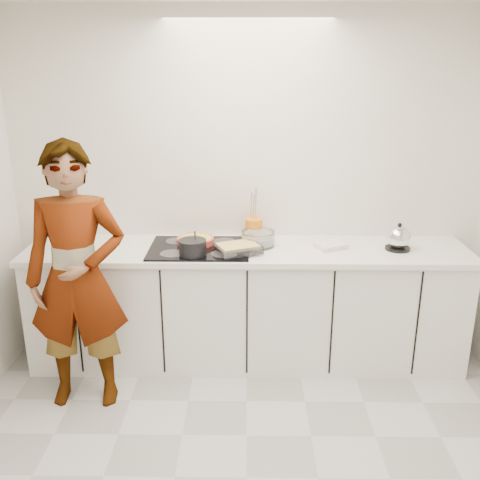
{
  "coord_description": "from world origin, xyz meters",
  "views": [
    {
      "loc": [
        -0.0,
        -2.41,
        2.19
      ],
      "look_at": [
        -0.05,
        1.05,
        1.05
      ],
      "focal_mm": 40.0,
      "sensor_mm": 36.0,
      "label": 1
    }
  ],
  "objects_px": {
    "tart_dish": "(195,240)",
    "hob": "(199,248)",
    "kettle": "(398,238)",
    "cook": "(77,278)",
    "mixing_bowl": "(258,239)",
    "saucepan": "(193,247)",
    "baking_dish": "(238,248)",
    "utensil_crock": "(254,229)"
  },
  "relations": [
    {
      "from": "hob",
      "to": "mixing_bowl",
      "type": "bearing_deg",
      "value": 10.75
    },
    {
      "from": "kettle",
      "to": "saucepan",
      "type": "bearing_deg",
      "value": -173.66
    },
    {
      "from": "saucepan",
      "to": "mixing_bowl",
      "type": "xyz_separation_m",
      "value": [
        0.46,
        0.24,
        -0.02
      ]
    },
    {
      "from": "kettle",
      "to": "mixing_bowl",
      "type": "bearing_deg",
      "value": 175.77
    },
    {
      "from": "hob",
      "to": "cook",
      "type": "bearing_deg",
      "value": -145.51
    },
    {
      "from": "mixing_bowl",
      "to": "kettle",
      "type": "relative_size",
      "value": 1.45
    },
    {
      "from": "tart_dish",
      "to": "hob",
      "type": "bearing_deg",
      "value": -68.0
    },
    {
      "from": "utensil_crock",
      "to": "tart_dish",
      "type": "bearing_deg",
      "value": -162.96
    },
    {
      "from": "baking_dish",
      "to": "utensil_crock",
      "type": "xyz_separation_m",
      "value": [
        0.12,
        0.32,
        0.04
      ]
    },
    {
      "from": "saucepan",
      "to": "tart_dish",
      "type": "bearing_deg",
      "value": 90.82
    },
    {
      "from": "hob",
      "to": "saucepan",
      "type": "xyz_separation_m",
      "value": [
        -0.03,
        -0.16,
        0.06
      ]
    },
    {
      "from": "cook",
      "to": "saucepan",
      "type": "bearing_deg",
      "value": 22.43
    },
    {
      "from": "hob",
      "to": "tart_dish",
      "type": "relative_size",
      "value": 2.43
    },
    {
      "from": "kettle",
      "to": "baking_dish",
      "type": "bearing_deg",
      "value": -174.57
    },
    {
      "from": "hob",
      "to": "utensil_crock",
      "type": "bearing_deg",
      "value": 28.8
    },
    {
      "from": "baking_dish",
      "to": "cook",
      "type": "relative_size",
      "value": 0.21
    },
    {
      "from": "baking_dish",
      "to": "mixing_bowl",
      "type": "bearing_deg",
      "value": 51.87
    },
    {
      "from": "kettle",
      "to": "utensil_crock",
      "type": "bearing_deg",
      "value": 168.43
    },
    {
      "from": "utensil_crock",
      "to": "mixing_bowl",
      "type": "bearing_deg",
      "value": -77.86
    },
    {
      "from": "baking_dish",
      "to": "mixing_bowl",
      "type": "relative_size",
      "value": 1.15
    },
    {
      "from": "saucepan",
      "to": "baking_dish",
      "type": "bearing_deg",
      "value": 9.66
    },
    {
      "from": "hob",
      "to": "utensil_crock",
      "type": "xyz_separation_m",
      "value": [
        0.4,
        0.22,
        0.08
      ]
    },
    {
      "from": "saucepan",
      "to": "kettle",
      "type": "distance_m",
      "value": 1.48
    },
    {
      "from": "hob",
      "to": "cook",
      "type": "relative_size",
      "value": 0.41
    },
    {
      "from": "cook",
      "to": "utensil_crock",
      "type": "bearing_deg",
      "value": 28.61
    },
    {
      "from": "saucepan",
      "to": "kettle",
      "type": "relative_size",
      "value": 1.11
    },
    {
      "from": "saucepan",
      "to": "utensil_crock",
      "type": "relative_size",
      "value": 1.43
    },
    {
      "from": "cook",
      "to": "hob",
      "type": "bearing_deg",
      "value": 30.52
    },
    {
      "from": "tart_dish",
      "to": "kettle",
      "type": "bearing_deg",
      "value": -3.1
    },
    {
      "from": "mixing_bowl",
      "to": "saucepan",
      "type": "bearing_deg",
      "value": -152.64
    },
    {
      "from": "hob",
      "to": "saucepan",
      "type": "bearing_deg",
      "value": -101.34
    },
    {
      "from": "tart_dish",
      "to": "utensil_crock",
      "type": "xyz_separation_m",
      "value": [
        0.44,
        0.13,
        0.05
      ]
    },
    {
      "from": "baking_dish",
      "to": "cook",
      "type": "distance_m",
      "value": 1.11
    },
    {
      "from": "hob",
      "to": "mixing_bowl",
      "type": "xyz_separation_m",
      "value": [
        0.43,
        0.08,
        0.05
      ]
    },
    {
      "from": "saucepan",
      "to": "mixing_bowl",
      "type": "distance_m",
      "value": 0.52
    },
    {
      "from": "utensil_crock",
      "to": "cook",
      "type": "bearing_deg",
      "value": -147.43
    },
    {
      "from": "tart_dish",
      "to": "saucepan",
      "type": "xyz_separation_m",
      "value": [
        0.0,
        -0.24,
        0.03
      ]
    },
    {
      "from": "mixing_bowl",
      "to": "utensil_crock",
      "type": "distance_m",
      "value": 0.15
    },
    {
      "from": "tart_dish",
      "to": "cook",
      "type": "distance_m",
      "value": 0.93
    },
    {
      "from": "hob",
      "to": "tart_dish",
      "type": "height_order",
      "value": "tart_dish"
    },
    {
      "from": "kettle",
      "to": "cook",
      "type": "height_order",
      "value": "cook"
    },
    {
      "from": "mixing_bowl",
      "to": "cook",
      "type": "distance_m",
      "value": 1.32
    }
  ]
}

